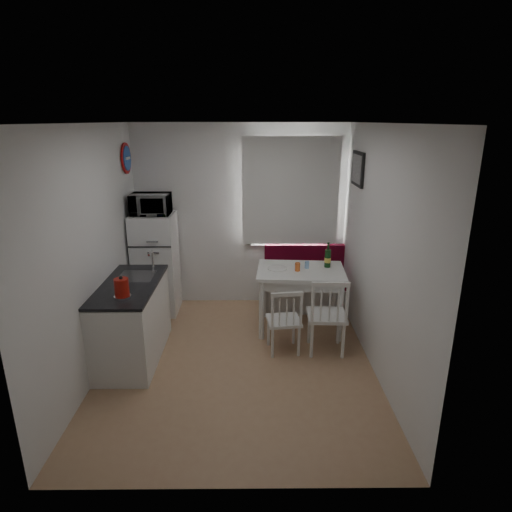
% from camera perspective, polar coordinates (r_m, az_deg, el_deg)
% --- Properties ---
extents(floor, '(3.00, 3.50, 0.02)m').
position_cam_1_polar(floor, '(5.01, -2.44, -13.96)').
color(floor, tan).
rests_on(floor, ground).
extents(ceiling, '(3.00, 3.50, 0.02)m').
position_cam_1_polar(ceiling, '(4.27, -2.91, 17.29)').
color(ceiling, white).
rests_on(ceiling, wall_back).
extents(wall_back, '(3.00, 0.02, 2.60)m').
position_cam_1_polar(wall_back, '(6.16, -2.06, 5.23)').
color(wall_back, white).
rests_on(wall_back, floor).
extents(wall_front, '(3.00, 0.02, 2.60)m').
position_cam_1_polar(wall_front, '(2.85, -3.95, -10.17)').
color(wall_front, white).
rests_on(wall_front, floor).
extents(wall_left, '(0.02, 3.50, 2.60)m').
position_cam_1_polar(wall_left, '(4.77, -20.97, 0.31)').
color(wall_left, white).
rests_on(wall_left, floor).
extents(wall_right, '(0.02, 3.50, 2.60)m').
position_cam_1_polar(wall_right, '(4.66, 16.12, 0.41)').
color(wall_right, white).
rests_on(wall_right, floor).
extents(window, '(1.22, 0.06, 1.47)m').
position_cam_1_polar(window, '(6.09, 4.57, 8.16)').
color(window, white).
rests_on(window, wall_back).
extents(curtain, '(1.35, 0.02, 1.50)m').
position_cam_1_polar(curtain, '(6.01, 4.63, 8.52)').
color(curtain, white).
rests_on(curtain, wall_back).
extents(kitchen_counter, '(0.62, 1.32, 1.16)m').
position_cam_1_polar(kitchen_counter, '(5.11, -16.15, -8.22)').
color(kitchen_counter, white).
rests_on(kitchen_counter, floor).
extents(wall_sign, '(0.03, 0.40, 0.40)m').
position_cam_1_polar(wall_sign, '(5.96, -16.84, 12.36)').
color(wall_sign, '#1B4EA3').
rests_on(wall_sign, wall_left).
extents(picture_frame, '(0.04, 0.52, 0.42)m').
position_cam_1_polar(picture_frame, '(5.55, 13.38, 11.25)').
color(picture_frame, black).
rests_on(picture_frame, wall_right).
extents(bench, '(1.27, 0.49, 0.91)m').
position_cam_1_polar(bench, '(6.27, 6.71, -4.22)').
color(bench, white).
rests_on(bench, floor).
extents(dining_table, '(1.15, 0.84, 0.82)m').
position_cam_1_polar(dining_table, '(5.47, 5.98, -2.72)').
color(dining_table, white).
rests_on(dining_table, floor).
extents(chair_left, '(0.42, 0.41, 0.44)m').
position_cam_1_polar(chair_left, '(4.94, 3.81, -7.86)').
color(chair_left, white).
rests_on(chair_left, floor).
extents(chair_right, '(0.46, 0.44, 0.51)m').
position_cam_1_polar(chair_right, '(4.95, 9.66, -6.97)').
color(chair_right, white).
rests_on(chair_right, floor).
extents(fridge, '(0.57, 0.57, 1.42)m').
position_cam_1_polar(fridge, '(6.13, -13.18, -1.02)').
color(fridge, white).
rests_on(fridge, floor).
extents(microwave, '(0.51, 0.35, 0.28)m').
position_cam_1_polar(microwave, '(5.87, -13.86, 6.72)').
color(microwave, white).
rests_on(microwave, fridge).
extents(kettle, '(0.17, 0.17, 0.23)m').
position_cam_1_polar(kettle, '(4.53, -17.47, -4.05)').
color(kettle, '#A9160D').
rests_on(kettle, kitchen_counter).
extents(wine_bottle, '(0.08, 0.08, 0.33)m').
position_cam_1_polar(wine_bottle, '(5.53, 9.56, 0.15)').
color(wine_bottle, '#123A16').
rests_on(wine_bottle, dining_table).
extents(drinking_glass_orange, '(0.06, 0.06, 0.11)m').
position_cam_1_polar(drinking_glass_orange, '(5.37, 5.56, -1.45)').
color(drinking_glass_orange, orange).
rests_on(drinking_glass_orange, dining_table).
extents(drinking_glass_blue, '(0.05, 0.05, 0.09)m').
position_cam_1_polar(drinking_glass_blue, '(5.48, 6.80, -1.18)').
color(drinking_glass_blue, '#90C0F5').
rests_on(drinking_glass_blue, dining_table).
extents(plate, '(0.24, 0.24, 0.02)m').
position_cam_1_polar(plate, '(5.43, 2.85, -1.67)').
color(plate, white).
rests_on(plate, dining_table).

